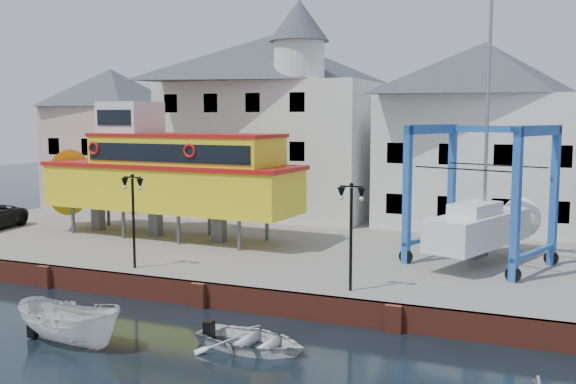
% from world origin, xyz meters
% --- Properties ---
extents(ground, '(140.00, 140.00, 0.00)m').
position_xyz_m(ground, '(0.00, 0.00, 0.00)').
color(ground, black).
rests_on(ground, ground).
extents(hardstanding, '(44.00, 22.00, 1.00)m').
position_xyz_m(hardstanding, '(0.00, 11.00, 0.50)').
color(hardstanding, slate).
rests_on(hardstanding, ground).
extents(quay_wall, '(44.00, 0.47, 1.00)m').
position_xyz_m(quay_wall, '(-0.00, 0.10, 0.50)').
color(quay_wall, maroon).
rests_on(quay_wall, ground).
extents(building_pink, '(8.00, 7.00, 10.30)m').
position_xyz_m(building_pink, '(-18.00, 18.00, 6.15)').
color(building_pink, '#CEA8A0').
rests_on(building_pink, hardstanding).
extents(building_white_main, '(14.00, 8.30, 14.00)m').
position_xyz_m(building_white_main, '(-4.87, 18.39, 7.34)').
color(building_white_main, silver).
rests_on(building_white_main, hardstanding).
extents(building_white_right, '(12.00, 8.00, 11.20)m').
position_xyz_m(building_white_right, '(9.00, 19.00, 6.60)').
color(building_white_right, silver).
rests_on(building_white_right, hardstanding).
extents(lamp_post_left, '(1.12, 0.32, 4.20)m').
position_xyz_m(lamp_post_left, '(-4.00, 1.20, 4.17)').
color(lamp_post_left, black).
rests_on(lamp_post_left, hardstanding).
extents(lamp_post_right, '(1.12, 0.32, 4.20)m').
position_xyz_m(lamp_post_right, '(6.00, 1.20, 4.17)').
color(lamp_post_right, black).
rests_on(lamp_post_right, hardstanding).
extents(tour_boat, '(17.55, 5.20, 7.54)m').
position_xyz_m(tour_boat, '(-7.60, 8.24, 4.56)').
color(tour_boat, '#59595E').
rests_on(tour_boat, hardstanding).
extents(travel_lift, '(6.84, 8.28, 12.18)m').
position_xyz_m(travel_lift, '(10.32, 8.48, 3.04)').
color(travel_lift, '#1944A4').
rests_on(travel_lift, hardstanding).
extents(motorboat_a, '(4.48, 2.02, 1.68)m').
position_xyz_m(motorboat_a, '(-1.85, -5.46, 0.00)').
color(motorboat_a, silver).
rests_on(motorboat_a, ground).
extents(motorboat_b, '(4.24, 3.26, 0.82)m').
position_xyz_m(motorboat_b, '(4.02, -3.52, 0.00)').
color(motorboat_b, silver).
rests_on(motorboat_b, ground).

